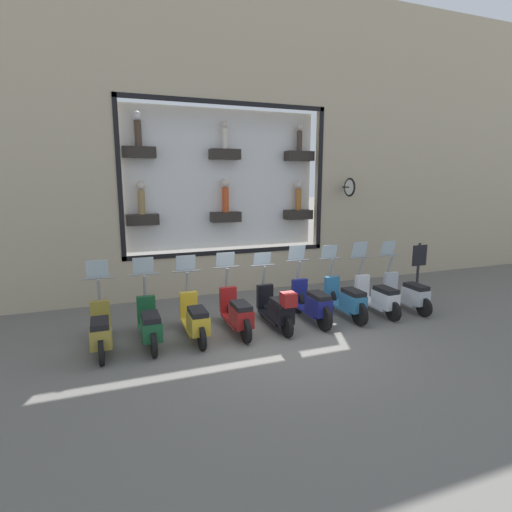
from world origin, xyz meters
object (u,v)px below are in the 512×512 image
Objects in this scene: scooter_silver_0 at (408,293)px; scooter_navy_3 at (312,303)px; scooter_teal_2 at (346,300)px; scooter_olive_8 at (101,330)px; shop_sign_post at (418,270)px; scooter_white_1 at (378,297)px; scooter_red_5 at (237,313)px; scooter_black_4 at (277,308)px; scooter_green_7 at (150,324)px; scooter_yellow_6 at (195,319)px.

scooter_navy_3 is at bearing 89.79° from scooter_silver_0.
scooter_olive_8 reaches higher than scooter_teal_2.
scooter_olive_8 is 1.17× the size of shop_sign_post.
scooter_teal_2 is (0.00, 0.89, 0.02)m from scooter_white_1.
scooter_silver_0 is 1.00× the size of scooter_olive_8.
scooter_red_5 is 1.17× the size of shop_sign_post.
shop_sign_post reaches higher than scooter_black_4.
scooter_white_1 is 3.54m from scooter_red_5.
scooter_teal_2 is at bearing 102.65° from shop_sign_post.
scooter_navy_3 is 3.54m from scooter_green_7.
scooter_red_5 is 5.31m from shop_sign_post.
scooter_teal_2 is 1.00× the size of scooter_navy_3.
scooter_yellow_6 reaches higher than shop_sign_post.
scooter_silver_0 is 0.89m from scooter_white_1.
scooter_navy_3 is (0.01, 2.66, 0.03)m from scooter_silver_0.
scooter_teal_2 is at bearing 89.70° from scooter_white_1.
scooter_red_5 reaches higher than scooter_yellow_6.
scooter_green_7 is (0.00, 6.20, 0.00)m from scooter_silver_0.
scooter_navy_3 reaches higher than scooter_green_7.
scooter_black_4 is at bearing -91.48° from scooter_green_7.
scooter_white_1 is at bearing -90.26° from scooter_navy_3.
scooter_yellow_6 is 0.89m from scooter_green_7.
shop_sign_post is (0.59, -5.26, 0.39)m from scooter_red_5.
scooter_navy_3 is 4.43m from scooter_olive_8.
scooter_teal_2 is (0.01, 1.77, 0.02)m from scooter_silver_0.
scooter_green_7 is 1.17× the size of shop_sign_post.
scooter_red_5 is (0.00, 4.43, 0.02)m from scooter_silver_0.
scooter_black_4 is at bearing 91.49° from scooter_white_1.
scooter_olive_8 is at bearing 88.90° from scooter_black_4.
scooter_olive_8 reaches higher than scooter_black_4.
scooter_silver_0 is 5.32m from scooter_yellow_6.
scooter_olive_8 reaches higher than scooter_green_7.
scooter_yellow_6 is (-0.01, 3.54, -0.02)m from scooter_teal_2.
scooter_teal_2 reaches higher than scooter_green_7.
scooter_yellow_6 reaches higher than scooter_black_4.
scooter_yellow_6 is at bearing 90.00° from scooter_silver_0.
scooter_silver_0 is 1.77m from scooter_teal_2.
scooter_navy_3 reaches higher than scooter_white_1.
scooter_green_7 is (0.07, 2.66, -0.03)m from scooter_black_4.
scooter_black_4 is at bearing 94.96° from scooter_navy_3.
scooter_teal_2 is 1.00× the size of scooter_red_5.
scooter_green_7 is at bearing 90.07° from scooter_teal_2.
scooter_black_4 is 4.44m from shop_sign_post.
scooter_navy_3 is 2.66m from scooter_yellow_6.
scooter_silver_0 is at bearing -90.21° from scooter_navy_3.
shop_sign_post is at bearing -81.45° from scooter_black_4.
scooter_white_1 is 1.17× the size of shop_sign_post.
scooter_white_1 is at bearing 89.90° from scooter_silver_0.
shop_sign_post is (0.59, -0.83, 0.40)m from scooter_silver_0.
scooter_white_1 is (0.00, 0.89, 0.00)m from scooter_silver_0.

